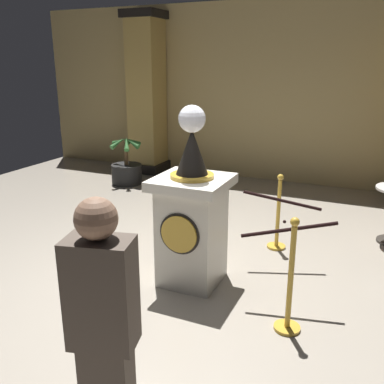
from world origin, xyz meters
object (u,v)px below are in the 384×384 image
(stanchion_near, at_px, (290,292))
(bystander_guest, at_px, (104,334))
(stanchion_far, at_px, (278,223))
(pedestal_clock, at_px, (192,217))
(potted_palm_left, at_px, (127,170))

(stanchion_near, distance_m, bystander_guest, 1.95)
(bystander_guest, bearing_deg, stanchion_near, 68.60)
(stanchion_near, bearing_deg, bystander_guest, -111.40)
(stanchion_far, relative_size, bystander_guest, 0.59)
(pedestal_clock, relative_size, stanchion_near, 1.78)
(pedestal_clock, bearing_deg, stanchion_near, -21.99)
(stanchion_near, bearing_deg, pedestal_clock, 158.01)
(bystander_guest, bearing_deg, pedestal_clock, 101.98)
(pedestal_clock, bearing_deg, potted_palm_left, 132.44)
(stanchion_near, distance_m, stanchion_far, 1.79)
(pedestal_clock, distance_m, stanchion_near, 1.30)
(potted_palm_left, bearing_deg, pedestal_clock, -47.56)
(stanchion_near, height_order, stanchion_far, stanchion_near)
(stanchion_near, relative_size, potted_palm_left, 1.09)
(bystander_guest, bearing_deg, potted_palm_left, 121.76)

